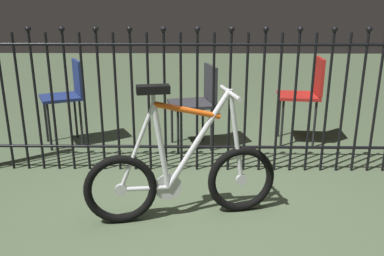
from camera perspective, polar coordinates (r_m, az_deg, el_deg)
The scene contains 6 objects.
ground_plane at distance 2.69m, azimuth 1.17°, elevation -12.85°, with size 20.00×20.00×0.00m, color #4D5D42.
iron_fence at distance 3.22m, azimuth 0.35°, elevation 4.41°, with size 3.85×0.07×1.27m.
bicycle at distance 2.57m, azimuth -1.41°, elevation -6.89°, with size 1.25×0.42×0.90m.
chair_charcoal at distance 3.85m, azimuth 1.00°, elevation 4.43°, with size 0.50×0.50×0.81m.
chair_red at distance 4.12m, azimuth 16.27°, elevation 5.25°, with size 0.43×0.43×0.88m.
chair_navy at distance 4.13m, azimuth -17.60°, elevation 4.99°, with size 0.51×0.51×0.85m.
Camera 1 is at (-0.02, -2.33, 1.34)m, focal length 36.71 mm.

